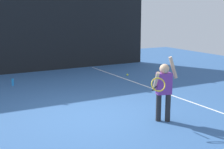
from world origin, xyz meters
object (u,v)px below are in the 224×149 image
(water_bottle, at_px, (13,82))
(tennis_ball_3, at_px, (156,75))
(tennis_player, at_px, (164,87))
(tennis_ball_0, at_px, (127,75))

(water_bottle, xyz_separation_m, tennis_ball_3, (4.74, -0.94, -0.08))
(tennis_player, xyz_separation_m, water_bottle, (-2.01, 4.83, -0.62))
(tennis_player, relative_size, water_bottle, 6.14)
(tennis_player, bearing_deg, tennis_ball_0, 84.22)
(tennis_player, distance_m, water_bottle, 5.27)
(water_bottle, distance_m, tennis_ball_0, 3.90)
(tennis_player, distance_m, tennis_ball_0, 4.85)
(tennis_player, xyz_separation_m, tennis_ball_0, (1.87, 4.42, -0.69))
(water_bottle, bearing_deg, tennis_ball_3, -11.18)
(tennis_player, distance_m, tennis_ball_3, 4.80)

